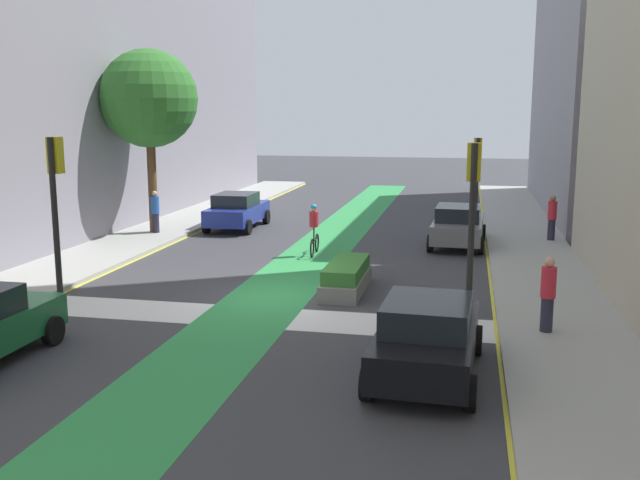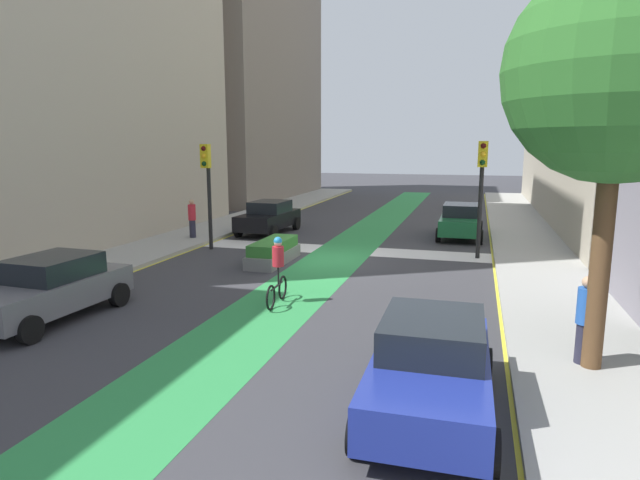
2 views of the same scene
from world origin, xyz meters
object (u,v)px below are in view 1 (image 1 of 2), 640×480
(pedestrian_sidewalk_left_a, at_px, (155,211))
(street_tree_near, at_px, (149,99))
(traffic_signal_far_right, at_px, (477,165))
(car_grey_right_far, at_px, (458,225))
(traffic_signal_near_right, at_px, (473,195))
(traffic_signal_near_left, at_px, (56,188))
(median_planter, at_px, (346,277))
(cyclist_in_lane, at_px, (314,228))
(car_black_right_near, at_px, (427,337))
(pedestrian_sidewalk_right_b, at_px, (552,217))
(car_blue_left_far, at_px, (237,210))
(pedestrian_sidewalk_right_a, at_px, (548,294))

(pedestrian_sidewalk_left_a, height_order, street_tree_near, street_tree_near)
(traffic_signal_far_right, distance_m, car_grey_right_far, 5.10)
(traffic_signal_near_right, xyz_separation_m, traffic_signal_near_left, (-10.70, -1.26, 0.07))
(median_planter, bearing_deg, traffic_signal_near_right, -24.59)
(pedestrian_sidewalk_left_a, relative_size, median_planter, 0.55)
(cyclist_in_lane, distance_m, pedestrian_sidewalk_left_a, 7.64)
(car_grey_right_far, height_order, car_black_right_near, same)
(traffic_signal_far_right, bearing_deg, car_black_right_near, -93.25)
(street_tree_near, bearing_deg, traffic_signal_near_left, -78.56)
(street_tree_near, distance_m, median_planter, 13.01)
(traffic_signal_near_right, bearing_deg, cyclist_in_lane, 130.37)
(median_planter, bearing_deg, pedestrian_sidewalk_right_b, 53.44)
(car_blue_left_far, bearing_deg, traffic_signal_far_right, 13.59)
(traffic_signal_near_right, relative_size, pedestrian_sidewalk_right_b, 2.48)
(traffic_signal_far_right, height_order, car_blue_left_far, traffic_signal_far_right)
(cyclist_in_lane, relative_size, street_tree_near, 0.25)
(pedestrian_sidewalk_right_b, bearing_deg, cyclist_in_lane, -154.71)
(car_blue_left_far, bearing_deg, cyclist_in_lane, -47.77)
(traffic_signal_near_left, height_order, pedestrian_sidewalk_right_b, traffic_signal_near_left)
(traffic_signal_far_right, xyz_separation_m, pedestrian_sidewalk_right_b, (2.86, -3.42, -1.72))
(median_planter, bearing_deg, car_blue_left_far, 123.62)
(traffic_signal_near_right, height_order, median_planter, traffic_signal_near_right)
(traffic_signal_far_right, distance_m, street_tree_near, 14.18)
(cyclist_in_lane, bearing_deg, car_blue_left_far, 132.23)
(traffic_signal_far_right, xyz_separation_m, median_planter, (-3.70, -12.27, -2.37))
(car_blue_left_far, xyz_separation_m, pedestrian_sidewalk_right_b, (13.07, -0.95, 0.24))
(cyclist_in_lane, height_order, pedestrian_sidewalk_left_a, pedestrian_sidewalk_left_a)
(traffic_signal_far_right, bearing_deg, pedestrian_sidewalk_right_a, -84.56)
(traffic_signal_near_left, height_order, street_tree_near, street_tree_near)
(pedestrian_sidewalk_right_a, bearing_deg, street_tree_near, 143.58)
(traffic_signal_far_right, relative_size, cyclist_in_lane, 2.12)
(pedestrian_sidewalk_left_a, bearing_deg, traffic_signal_near_left, -79.17)
(traffic_signal_near_left, bearing_deg, pedestrian_sidewalk_left_a, 100.83)
(car_grey_right_far, relative_size, median_planter, 1.36)
(car_black_right_near, relative_size, street_tree_near, 0.58)
(traffic_signal_near_left, xyz_separation_m, cyclist_in_lane, (5.27, 7.65, -2.14))
(pedestrian_sidewalk_right_a, bearing_deg, traffic_signal_near_right, 135.77)
(car_black_right_near, xyz_separation_m, street_tree_near, (-11.99, 13.68, 4.75))
(car_grey_right_far, distance_m, pedestrian_sidewalk_left_a, 12.22)
(car_black_right_near, relative_size, pedestrian_sidewalk_left_a, 2.48)
(street_tree_near, bearing_deg, pedestrian_sidewalk_right_b, 5.02)
(traffic_signal_near_right, distance_m, traffic_signal_far_right, 13.85)
(traffic_signal_near_left, xyz_separation_m, pedestrian_sidewalk_right_a, (12.44, -0.43, -2.07))
(car_grey_right_far, relative_size, car_blue_left_far, 1.01)
(traffic_signal_near_left, relative_size, cyclist_in_lane, 2.39)
(pedestrian_sidewalk_right_b, height_order, median_planter, pedestrian_sidewalk_right_b)
(car_black_right_near, relative_size, median_planter, 1.36)
(pedestrian_sidewalk_left_a, bearing_deg, median_planter, -38.44)
(car_grey_right_far, bearing_deg, car_blue_left_far, 167.06)
(traffic_signal_far_right, distance_m, median_planter, 13.03)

